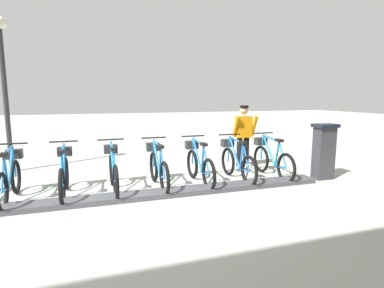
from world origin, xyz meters
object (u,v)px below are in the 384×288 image
Objects in this scene: bike_docked_1 at (236,161)px; bike_docked_2 at (199,164)px; bike_docked_4 at (113,170)px; bike_docked_5 at (64,174)px; payment_kiosk at (324,151)px; bike_docked_0 at (271,159)px; bike_docked_3 at (158,167)px; bike_docked_6 at (10,178)px; lamp_post at (3,71)px; worker_near_rack at (243,134)px.

bike_docked_2 is at bearing 90.00° from bike_docked_1.
bike_docked_1 is 2.74m from bike_docked_4.
bike_docked_1 is 1.00× the size of bike_docked_5.
bike_docked_5 is at bearing 84.16° from payment_kiosk.
bike_docked_0 and bike_docked_3 have the same top height.
bike_docked_0 is at bearing -90.00° from bike_docked_6.
bike_docked_1 is at bearing -90.00° from bike_docked_4.
payment_kiosk is 0.34× the size of lamp_post.
bike_docked_3 is at bearing -90.00° from bike_docked_6.
bike_docked_5 is 1.04× the size of worker_near_rack.
bike_docked_6 is (0.00, 1.83, 0.00)m from bike_docked_4.
worker_near_rack is (1.63, 1.21, 0.24)m from payment_kiosk.
worker_near_rack is (1.06, 0.19, 0.48)m from bike_docked_0.
bike_docked_5 is at bearing 90.00° from bike_docked_0.
bike_docked_1 is 1.00× the size of bike_docked_3.
lamp_post is (2.49, 4.16, 2.07)m from bike_docked_2.
bike_docked_3 is (0.00, 2.74, 0.00)m from bike_docked_0.
bike_docked_4 is (0.00, 2.74, 0.00)m from bike_docked_1.
lamp_post is at bearing 11.46° from bike_docked_6.
bike_docked_4 is (0.00, 1.83, 0.00)m from bike_docked_2.
bike_docked_2 is 1.00× the size of bike_docked_5.
bike_docked_0 is 2.74m from bike_docked_3.
bike_docked_3 is at bearing 90.00° from bike_docked_2.
bike_docked_5 is at bearing -150.34° from lamp_post.
bike_docked_2 is 0.45× the size of lamp_post.
worker_near_rack is at bearing -78.68° from bike_docked_6.
lamp_post is (2.49, 1.42, 2.07)m from bike_docked_5.
bike_docked_5 is at bearing 90.00° from bike_docked_3.
payment_kiosk is 0.74× the size of bike_docked_6.
bike_docked_4 and bike_docked_6 have the same top height.
bike_docked_3 is 2.80m from worker_near_rack.
bike_docked_3 is 1.83m from bike_docked_5.
bike_docked_2 is at bearing 122.92° from worker_near_rack.
worker_near_rack is at bearing -67.44° from bike_docked_3.
payment_kiosk reaches higher than bike_docked_2.
bike_docked_2 is at bearing 90.00° from bike_docked_0.
bike_docked_5 is 1.00× the size of bike_docked_6.
bike_docked_4 is at bearing -136.89° from lamp_post.
payment_kiosk is 7.86m from lamp_post.
payment_kiosk reaches higher than bike_docked_4.
bike_docked_5 is 0.45× the size of lamp_post.
bike_docked_1 is 1.00× the size of bike_docked_4.
bike_docked_4 is 3.99m from lamp_post.
payment_kiosk is 0.74× the size of bike_docked_3.
bike_docked_5 is at bearing -90.00° from bike_docked_6.
bike_docked_3 and bike_docked_4 have the same top height.
lamp_post reaches higher than bike_docked_0.
worker_near_rack reaches higher than bike_docked_6.
worker_near_rack is (1.06, -4.38, 0.48)m from bike_docked_5.
bike_docked_1 is (0.00, 0.91, 0.00)m from bike_docked_0.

